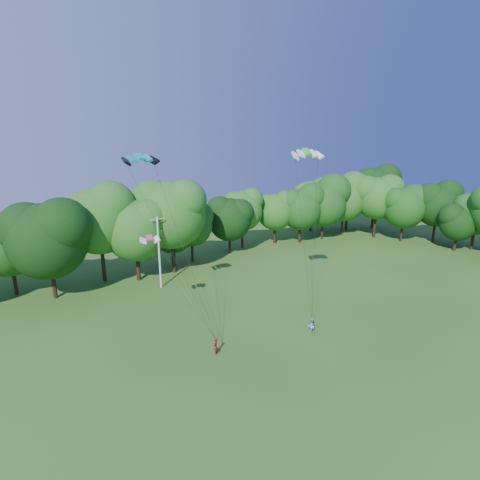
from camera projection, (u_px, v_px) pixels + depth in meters
ground at (372, 430)px, 23.56m from camera, size 160.00×160.00×0.00m
utility_pole at (159, 252)px, 44.64m from camera, size 1.76×0.22×8.78m
kite_flyer_left at (216, 346)px, 31.50m from camera, size 0.67×0.64×1.53m
kite_flyer_right at (311, 326)px, 34.97m from camera, size 0.88×0.76×1.53m
kite_teal at (140, 157)px, 30.97m from camera, size 2.92×1.36×0.55m
kite_green at (307, 152)px, 34.72m from camera, size 3.10×2.20×0.67m
kite_pink at (149, 238)px, 33.97m from camera, size 1.89×1.19×0.38m
tree_back_center at (172, 221)px, 51.88m from camera, size 7.21×7.21×10.48m
tree_back_east at (312, 196)px, 71.47m from camera, size 7.61×7.61×11.06m
tree_flank_east at (478, 207)px, 59.47m from camera, size 7.67×7.67×11.16m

